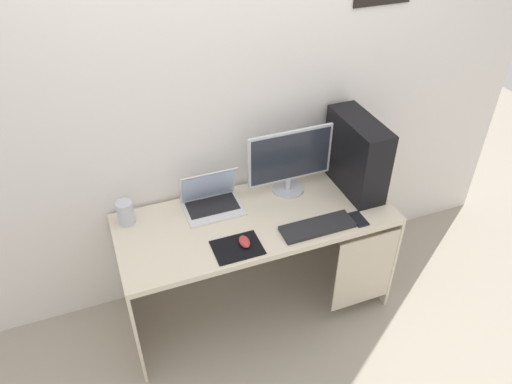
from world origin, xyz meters
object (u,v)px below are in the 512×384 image
(pc_tower, at_px, (356,155))
(keyboard, at_px, (317,227))
(speaker, at_px, (126,213))
(mouse_left, at_px, (244,242))
(monitor, at_px, (290,160))
(cell_phone, at_px, (358,219))
(laptop, at_px, (212,200))

(pc_tower, xyz_separation_m, keyboard, (-0.39, -0.28, -0.22))
(pc_tower, height_order, speaker, pc_tower)
(mouse_left, bearing_deg, monitor, 40.74)
(pc_tower, height_order, cell_phone, pc_tower)
(monitor, xyz_separation_m, laptop, (-0.49, 0.02, -0.17))
(pc_tower, relative_size, speaker, 3.37)
(mouse_left, bearing_deg, pc_tower, 18.08)
(pc_tower, relative_size, cell_phone, 3.69)
(pc_tower, distance_m, monitor, 0.40)
(monitor, distance_m, mouse_left, 0.59)
(monitor, distance_m, laptop, 0.52)
(pc_tower, bearing_deg, laptop, 172.65)
(monitor, distance_m, speaker, 0.99)
(keyboard, height_order, cell_phone, keyboard)
(monitor, height_order, speaker, monitor)
(mouse_left, bearing_deg, laptop, 100.21)
(mouse_left, distance_m, cell_phone, 0.68)
(cell_phone, bearing_deg, laptop, 150.88)
(mouse_left, xyz_separation_m, cell_phone, (0.68, -0.04, -0.02))
(keyboard, xyz_separation_m, cell_phone, (0.25, -0.02, -0.01))
(keyboard, bearing_deg, speaker, 156.44)
(keyboard, bearing_deg, monitor, 90.97)
(keyboard, relative_size, mouse_left, 4.38)
(monitor, bearing_deg, speaker, 177.16)
(mouse_left, height_order, cell_phone, mouse_left)
(speaker, bearing_deg, pc_tower, -6.02)
(laptop, xyz_separation_m, cell_phone, (0.75, -0.42, -0.04))
(laptop, height_order, speaker, laptop)
(laptop, bearing_deg, cell_phone, -29.12)
(monitor, xyz_separation_m, speaker, (-0.98, 0.05, -0.15))
(monitor, relative_size, laptop, 1.57)
(keyboard, bearing_deg, pc_tower, 36.45)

